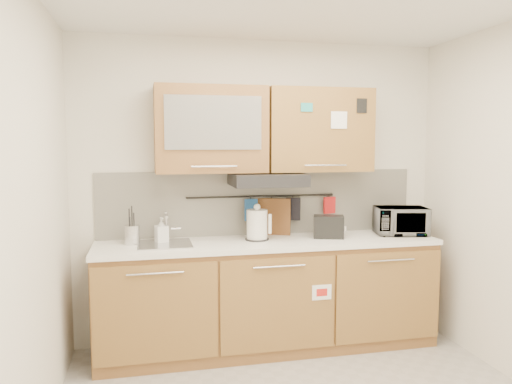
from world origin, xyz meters
name	(u,v)px	position (x,y,z in m)	size (l,w,h in m)	color
wall_back	(261,191)	(0.00, 1.50, 1.30)	(3.20, 3.20, 0.00)	silver
wall_left	(26,225)	(-1.60, 0.00, 1.30)	(3.00, 3.00, 0.00)	silver
base_cabinet	(269,301)	(0.00, 1.19, 0.41)	(2.80, 0.64, 0.88)	olive
countertop	(269,243)	(0.00, 1.19, 0.90)	(2.82, 0.62, 0.04)	white
backsplash	(261,203)	(0.00, 1.49, 1.20)	(2.80, 0.02, 0.56)	silver
upper_cabinets	(265,130)	(0.00, 1.32, 1.83)	(1.82, 0.37, 0.70)	olive
range_hood	(267,180)	(0.00, 1.25, 1.42)	(0.60, 0.46, 0.10)	black
sink	(165,244)	(-0.85, 1.21, 0.92)	(0.42, 0.40, 0.26)	silver
utensil_rail	(262,196)	(0.00, 1.45, 1.26)	(0.02, 0.02, 1.30)	black
utensil_crock	(132,234)	(-1.10, 1.27, 1.00)	(0.13, 0.13, 0.31)	silver
kettle	(257,225)	(-0.09, 1.23, 1.04)	(0.23, 0.22, 0.30)	silver
toaster	(329,226)	(0.52, 1.19, 1.02)	(0.28, 0.22, 0.19)	black
microwave	(401,221)	(1.19, 1.20, 1.04)	(0.43, 0.29, 0.24)	#999999
soap_bottle	(162,230)	(-0.87, 1.28, 1.02)	(0.09, 0.10, 0.21)	#999999
cutting_board	(272,221)	(0.09, 1.44, 1.04)	(0.33, 0.02, 0.40)	brown
oven_mitt	(251,210)	(-0.10, 1.44, 1.15)	(0.11, 0.03, 0.19)	#205193
dark_pouch	(293,209)	(0.28, 1.44, 1.14)	(0.13, 0.04, 0.20)	black
pot_holder	(329,205)	(0.62, 1.44, 1.17)	(0.12, 0.02, 0.15)	red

